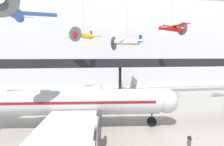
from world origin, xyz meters
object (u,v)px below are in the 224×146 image
at_px(suspended_plane_red_highwing, 172,28).
at_px(info_sign_pedestal, 189,142).
at_px(airliner_silver_main, 69,103).
at_px(suspended_plane_white_twin, 127,42).
at_px(suspended_plane_yellow_lowwing, 84,36).
at_px(stanchion_barrier, 198,138).
at_px(suspended_plane_blue_trainer, 11,10).

height_order(suspended_plane_red_highwing, info_sign_pedestal, suspended_plane_red_highwing).
bearing_deg(airliner_silver_main, suspended_plane_white_twin, 62.73).
bearing_deg(suspended_plane_yellow_lowwing, info_sign_pedestal, 63.29).
height_order(suspended_plane_red_highwing, suspended_plane_white_twin, suspended_plane_red_highwing).
xyz_separation_m(suspended_plane_yellow_lowwing, info_sign_pedestal, (11.18, -19.12, -13.25)).
bearing_deg(suspended_plane_red_highwing, airliner_silver_main, -170.31).
height_order(stanchion_barrier, info_sign_pedestal, info_sign_pedestal).
xyz_separation_m(suspended_plane_blue_trainer, stanchion_barrier, (20.40, -3.02, -14.24)).
height_order(airliner_silver_main, suspended_plane_red_highwing, suspended_plane_red_highwing).
relative_size(suspended_plane_white_twin, stanchion_barrier, 10.23).
xyz_separation_m(suspended_plane_blue_trainer, suspended_plane_red_highwing, (24.48, 11.97, 0.44)).
distance_m(airliner_silver_main, suspended_plane_white_twin, 24.26).
height_order(airliner_silver_main, suspended_plane_blue_trainer, suspended_plane_blue_trainer).
relative_size(airliner_silver_main, stanchion_barrier, 31.76).
bearing_deg(suspended_plane_blue_trainer, info_sign_pedestal, 71.43).
distance_m(suspended_plane_blue_trainer, info_sign_pedestal, 23.74).
bearing_deg(info_sign_pedestal, airliner_silver_main, 145.82).
bearing_deg(suspended_plane_white_twin, suspended_plane_yellow_lowwing, 67.93).
relative_size(suspended_plane_yellow_lowwing, info_sign_pedestal, 7.93).
height_order(suspended_plane_red_highwing, stanchion_barrier, suspended_plane_red_highwing).
relative_size(airliner_silver_main, suspended_plane_white_twin, 3.10).
relative_size(suspended_plane_blue_trainer, info_sign_pedestal, 7.61).
xyz_separation_m(airliner_silver_main, suspended_plane_yellow_lowwing, (1.99, 12.23, 10.21)).
relative_size(suspended_plane_yellow_lowwing, stanchion_barrier, 9.14).
bearing_deg(stanchion_barrier, suspended_plane_blue_trainer, 171.58).
height_order(suspended_plane_blue_trainer, suspended_plane_red_highwing, suspended_plane_red_highwing).
bearing_deg(suspended_plane_blue_trainer, suspended_plane_yellow_lowwing, 146.97).
height_order(suspended_plane_yellow_lowwing, info_sign_pedestal, suspended_plane_yellow_lowwing).
bearing_deg(suspended_plane_blue_trainer, suspended_plane_white_twin, 133.78).
bearing_deg(stanchion_barrier, suspended_plane_red_highwing, 74.76).
relative_size(suspended_plane_blue_trainer, suspended_plane_yellow_lowwing, 0.96).
bearing_deg(info_sign_pedestal, suspended_plane_blue_trainer, 161.64).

